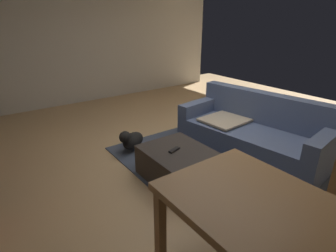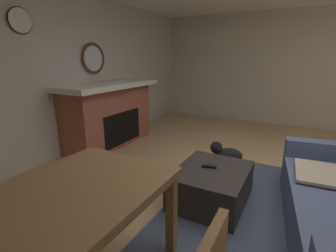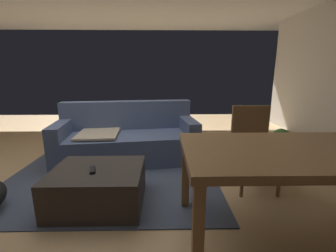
% 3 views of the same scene
% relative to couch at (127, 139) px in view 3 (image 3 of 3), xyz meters
% --- Properties ---
extents(floor, '(9.10, 9.10, 0.00)m').
position_rel_couch_xyz_m(floor, '(-0.28, -0.70, -0.31)').
color(floor, tan).
extents(area_rug, '(2.60, 2.00, 0.01)m').
position_rel_couch_xyz_m(area_rug, '(-0.10, -0.66, -0.30)').
color(area_rug, '#3D475B').
rests_on(area_rug, ground).
extents(couch, '(2.13, 1.13, 0.87)m').
position_rel_couch_xyz_m(couch, '(0.00, 0.00, 0.00)').
color(couch, '#4C5B7F').
rests_on(couch, ground).
extents(ottoman_coffee_table, '(0.87, 0.72, 0.39)m').
position_rel_couch_xyz_m(ottoman_coffee_table, '(-0.10, -1.26, -0.12)').
color(ottoman_coffee_table, '#2D2826').
rests_on(ottoman_coffee_table, ground).
extents(tv_remote, '(0.09, 0.17, 0.02)m').
position_rel_couch_xyz_m(tv_remote, '(-0.13, -1.30, 0.09)').
color(tv_remote, black).
rests_on(tv_remote, ottoman_coffee_table).
extents(dining_table, '(1.76, 0.93, 0.74)m').
position_rel_couch_xyz_m(dining_table, '(1.58, -1.71, 0.36)').
color(dining_table, brown).
rests_on(dining_table, ground).
extents(dining_chair_north, '(0.45, 0.45, 0.93)m').
position_rel_couch_xyz_m(dining_chair_north, '(1.58, -0.85, 0.21)').
color(dining_chair_north, brown).
rests_on(dining_chair_north, ground).
extents(potted_plant, '(0.29, 0.29, 0.44)m').
position_rel_couch_xyz_m(potted_plant, '(2.44, 0.11, -0.07)').
color(potted_plant, beige).
rests_on(potted_plant, ground).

